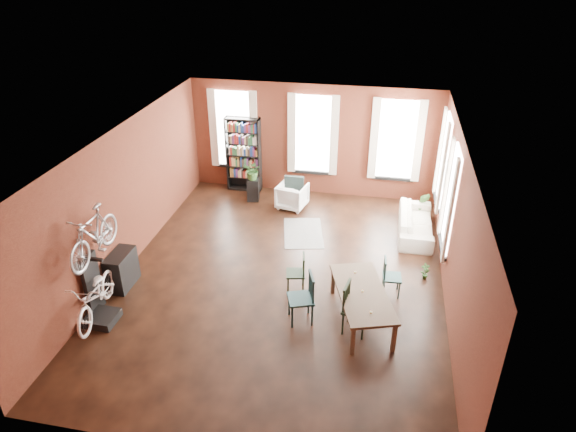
% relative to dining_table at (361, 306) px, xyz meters
% --- Properties ---
extents(room, '(9.00, 9.04, 3.22)m').
position_rel_dining_table_xyz_m(room, '(-1.58, 1.68, 1.80)').
color(room, black).
rests_on(room, ground).
extents(dining_table, '(1.46, 2.17, 0.68)m').
position_rel_dining_table_xyz_m(dining_table, '(0.00, 0.00, 0.00)').
color(dining_table, brown).
rests_on(dining_table, ground).
extents(dining_chair_a, '(0.61, 0.61, 1.04)m').
position_rel_dining_table_xyz_m(dining_chair_a, '(-1.16, -0.23, 0.18)').
color(dining_chair_a, '#1B393C').
rests_on(dining_chair_a, ground).
extents(dining_chair_b, '(0.46, 0.46, 0.85)m').
position_rel_dining_table_xyz_m(dining_chair_b, '(-1.43, 0.72, 0.09)').
color(dining_chair_b, black).
rests_on(dining_chair_b, ground).
extents(dining_chair_c, '(0.55, 0.55, 1.03)m').
position_rel_dining_table_xyz_m(dining_chair_c, '(-0.08, -0.33, 0.18)').
color(dining_chair_c, black).
rests_on(dining_chair_c, ground).
extents(dining_chair_d, '(0.42, 0.42, 0.84)m').
position_rel_dining_table_xyz_m(dining_chair_d, '(0.56, 0.98, 0.08)').
color(dining_chair_d, '#1B3D3B').
rests_on(dining_chair_d, ground).
extents(bookshelf, '(1.00, 0.32, 2.20)m').
position_rel_dining_table_xyz_m(bookshelf, '(-3.83, 5.36, 0.76)').
color(bookshelf, black).
rests_on(bookshelf, ground).
extents(white_armchair, '(0.88, 0.84, 0.77)m').
position_rel_dining_table_xyz_m(white_armchair, '(-2.22, 4.47, 0.04)').
color(white_armchair, white).
rests_on(white_armchair, ground).
extents(cream_sofa, '(0.61, 2.08, 0.81)m').
position_rel_dining_table_xyz_m(cream_sofa, '(1.12, 3.66, 0.07)').
color(cream_sofa, beige).
rests_on(cream_sofa, ground).
extents(striped_rug, '(1.27, 1.71, 0.01)m').
position_rel_dining_table_xyz_m(striped_rug, '(-1.67, 3.11, -0.33)').
color(striped_rug, black).
rests_on(striped_rug, ground).
extents(bike_trainer, '(0.58, 0.58, 0.17)m').
position_rel_dining_table_xyz_m(bike_trainer, '(-4.96, -1.04, -0.26)').
color(bike_trainer, black).
rests_on(bike_trainer, ground).
extents(bike_wall_rack, '(0.16, 0.60, 1.30)m').
position_rel_dining_table_xyz_m(bike_wall_rack, '(-5.23, -0.74, 0.31)').
color(bike_wall_rack, black).
rests_on(bike_wall_rack, ground).
extents(console_table, '(0.40, 0.80, 0.80)m').
position_rel_dining_table_xyz_m(console_table, '(-5.11, 0.16, 0.06)').
color(console_table, black).
rests_on(console_table, ground).
extents(plant_stand, '(0.37, 0.37, 0.65)m').
position_rel_dining_table_xyz_m(plant_stand, '(-3.40, 4.69, -0.01)').
color(plant_stand, black).
rests_on(plant_stand, ground).
extents(plant_by_sofa, '(0.44, 0.75, 0.32)m').
position_rel_dining_table_xyz_m(plant_by_sofa, '(1.28, 4.61, -0.18)').
color(plant_by_sofa, '#2F5823').
rests_on(plant_by_sofa, ground).
extents(plant_small, '(0.35, 0.43, 0.14)m').
position_rel_dining_table_xyz_m(plant_small, '(1.29, 1.66, -0.27)').
color(plant_small, '#2A4F1F').
rests_on(plant_small, ground).
extents(bicycle_floor, '(0.75, 1.01, 1.76)m').
position_rel_dining_table_xyz_m(bicycle_floor, '(-4.99, -1.04, 0.70)').
color(bicycle_floor, silver).
rests_on(bicycle_floor, bike_trainer).
extents(bicycle_hung, '(0.47, 1.00, 1.66)m').
position_rel_dining_table_xyz_m(bicycle_hung, '(-4.98, -0.74, 1.79)').
color(bicycle_hung, '#A5A8AD').
rests_on(bicycle_hung, bike_wall_rack).
extents(plant_on_stand, '(0.60, 0.65, 0.43)m').
position_rel_dining_table_xyz_m(plant_on_stand, '(-3.38, 4.69, 0.53)').
color(plant_on_stand, '#2B5421').
rests_on(plant_on_stand, plant_stand).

